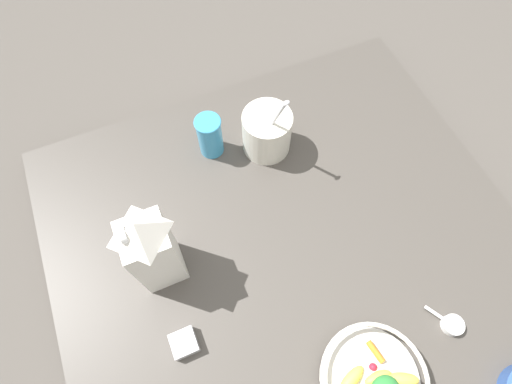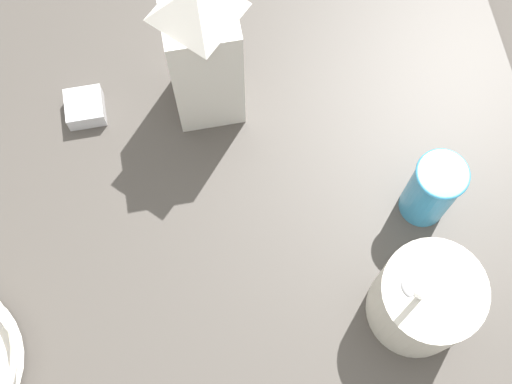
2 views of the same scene
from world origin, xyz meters
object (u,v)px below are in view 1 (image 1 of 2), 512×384
object	(u,v)px
fruit_bowl	(374,380)
drinking_cup	(210,135)
yogurt_tub	(267,131)
milk_carton	(151,249)
spice_jar	(184,343)

from	to	relation	value
fruit_bowl	drinking_cup	world-z (taller)	drinking_cup
yogurt_tub	fruit_bowl	bearing A→B (deg)	-3.22
milk_carton	drinking_cup	distance (m)	0.35
milk_carton	drinking_cup	xyz separation A→B (m)	(-0.27, 0.22, -0.07)
fruit_bowl	spice_jar	xyz separation A→B (m)	(-0.22, -0.34, -0.02)
drinking_cup	yogurt_tub	bearing A→B (deg)	71.23
drinking_cup	spice_jar	distance (m)	0.51
fruit_bowl	yogurt_tub	world-z (taller)	yogurt_tub
drinking_cup	milk_carton	bearing A→B (deg)	-39.15
fruit_bowl	drinking_cup	size ratio (longest dim) A/B	1.75
milk_carton	spice_jar	size ratio (longest dim) A/B	5.13
fruit_bowl	drinking_cup	xyz separation A→B (m)	(-0.67, -0.11, 0.03)
fruit_bowl	yogurt_tub	distance (m)	0.63
yogurt_tub	drinking_cup	world-z (taller)	yogurt_tub
yogurt_tub	spice_jar	xyz separation A→B (m)	(0.40, -0.37, -0.06)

